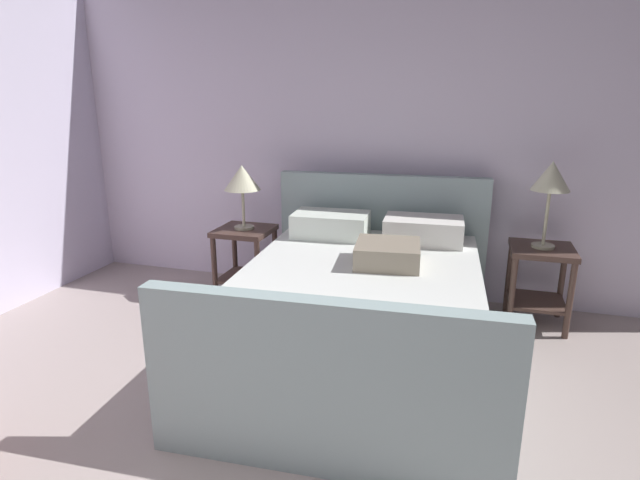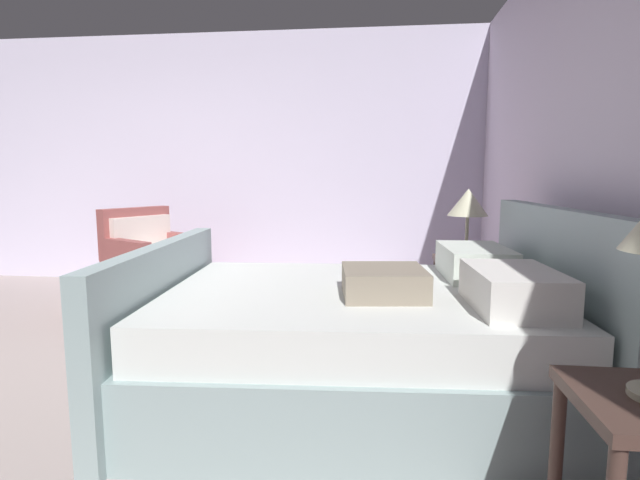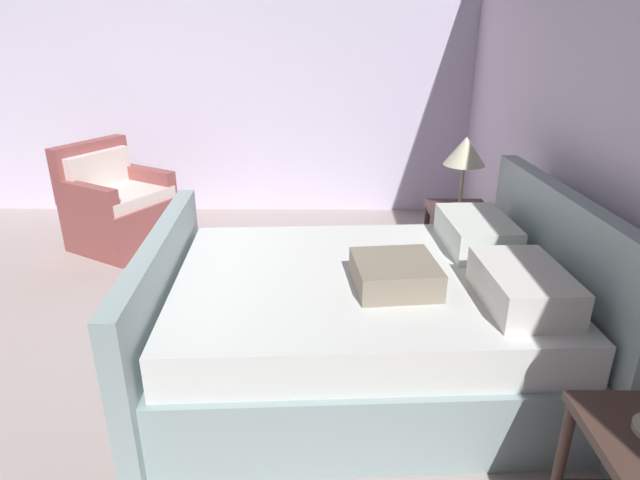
% 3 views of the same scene
% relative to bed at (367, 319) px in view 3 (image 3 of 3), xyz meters
% --- Properties ---
extents(wall_back, '(5.75, 0.12, 2.75)m').
position_rel_bed_xyz_m(wall_back, '(-0.02, 1.27, 1.03)').
color(wall_back, silver).
rests_on(wall_back, ground).
extents(wall_side_left, '(0.12, 6.81, 2.75)m').
position_rel_bed_xyz_m(wall_side_left, '(-2.90, -2.14, 1.03)').
color(wall_side_left, silver).
rests_on(wall_side_left, ground).
extents(bed, '(1.77, 2.28, 1.05)m').
position_rel_bed_xyz_m(bed, '(0.00, 0.00, 0.00)').
color(bed, '#96AEAE').
rests_on(bed, ground).
extents(nightstand_left, '(0.44, 0.44, 0.60)m').
position_rel_bed_xyz_m(nightstand_left, '(-1.14, 0.74, 0.06)').
color(nightstand_left, '#4A342C').
rests_on(nightstand_left, ground).
extents(table_lamp_left, '(0.29, 0.29, 0.52)m').
position_rel_bed_xyz_m(table_lamp_left, '(-1.14, 0.74, 0.66)').
color(table_lamp_left, '#B7B293').
rests_on(table_lamp_left, nightstand_left).
extents(armchair, '(0.99, 0.99, 0.90)m').
position_rel_bed_xyz_m(armchair, '(-1.87, -2.05, 0.00)').
color(armchair, '#964D4A').
rests_on(armchair, ground).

